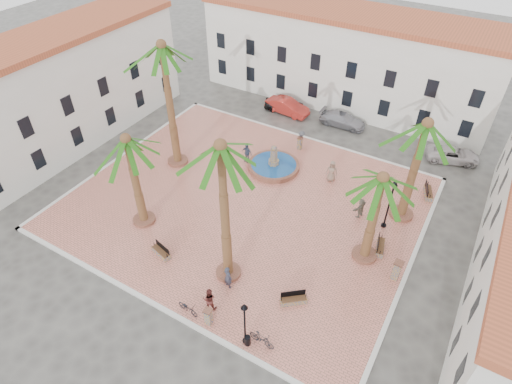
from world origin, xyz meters
TOP-DOWN VIEW (x-y plane):
  - ground at (0.00, 0.00)m, footprint 120.00×120.00m
  - plaza at (0.00, 0.00)m, footprint 26.00×22.00m
  - kerb_n at (0.00, 11.00)m, footprint 26.30×0.30m
  - kerb_s at (0.00, -11.00)m, footprint 26.30×0.30m
  - kerb_e at (13.00, 0.00)m, footprint 0.30×22.30m
  - kerb_w at (-13.00, 0.00)m, footprint 0.30×22.30m
  - building_north at (-0.00, 19.99)m, footprint 30.40×7.40m
  - building_west at (-19.00, 0.00)m, footprint 6.40×24.40m
  - fountain at (-0.21, 5.07)m, footprint 4.48×4.48m
  - palm_nw at (-7.94, 1.56)m, footprint 5.79×5.79m
  - palm_sw at (-5.43, -5.66)m, footprint 5.42×5.42m
  - palm_s at (2.80, -6.67)m, footprint 5.37×5.37m
  - palm_e at (10.04, -0.64)m, footprint 5.58×5.58m
  - palm_ne at (11.05, 4.74)m, footprint 5.80×5.80m
  - bench_s at (-2.11, -7.63)m, footprint 1.67×0.87m
  - bench_se at (7.53, -6.54)m, footprint 1.60×1.44m
  - bench_e at (10.77, 0.47)m, footprint 0.89×1.77m
  - bench_ne at (12.24, 8.16)m, footprint 1.07×1.84m
  - lamppost_s at (6.35, -10.34)m, footprint 0.39×0.39m
  - lamppost_e at (10.29, 2.90)m, footprint 0.47×0.47m
  - bollard_se at (3.87, -10.40)m, footprint 0.51×0.51m
  - bollard_n at (0.45, 8.86)m, footprint 0.49×0.49m
  - bollard_e at (12.40, -1.49)m, footprint 0.59×0.59m
  - litter_bin at (6.54, -10.40)m, footprint 0.36×0.36m
  - cyclist_a at (3.36, -7.54)m, footprint 0.74×0.59m
  - bicycle_a at (2.34, -10.40)m, footprint 1.58×0.69m
  - cyclist_b at (3.28, -9.47)m, footprint 1.01×0.91m
  - bicycle_b at (7.24, -9.99)m, footprint 1.68×0.58m
  - pedestrian_fountain_a at (4.75, 6.02)m, footprint 1.05×0.81m
  - pedestrian_fountain_b at (-2.75, 4.78)m, footprint 1.06×0.51m
  - pedestrian_north at (0.49, 9.08)m, footprint 0.97×1.30m
  - pedestrian_east at (8.34, 3.04)m, footprint 0.90×1.58m
  - car_black at (-4.24, 14.81)m, footprint 4.44×2.80m
  - car_red at (-3.69, 14.42)m, footprint 4.80×2.01m
  - car_silver at (2.21, 14.98)m, footprint 4.64×1.98m
  - car_white at (12.92, 14.32)m, footprint 4.94×3.28m

SIDE VIEW (x-z plane):
  - ground at x=0.00m, z-range 0.00..0.00m
  - plaza at x=0.00m, z-range 0.00..0.15m
  - kerb_n at x=0.00m, z-range 0.00..0.16m
  - kerb_s at x=0.00m, z-range 0.00..0.16m
  - kerb_e at x=13.00m, z-range 0.00..0.16m
  - kerb_w at x=-13.00m, z-range 0.00..0.16m
  - bench_s at x=-2.11m, z-range -0.03..0.81m
  - bench_se at x=7.53m, z-range -0.04..0.83m
  - bench_e at x=10.77m, z-range -0.04..0.85m
  - bench_ne at x=12.24m, z-range -0.05..0.88m
  - fountain at x=-0.21m, z-range -0.69..1.62m
  - litter_bin at x=6.54m, z-range 0.15..0.85m
  - bicycle_a at x=2.34m, z-range 0.15..0.95m
  - car_white at x=12.92m, z-range 0.00..1.26m
  - bicycle_b at x=7.24m, z-range 0.15..1.14m
  - car_silver at x=2.21m, z-range 0.00..1.33m
  - car_black at x=-4.24m, z-range 0.00..1.41m
  - car_red at x=-3.69m, z-range 0.00..1.54m
  - bollard_n at x=0.45m, z-range 0.17..1.44m
  - bollard_se at x=3.87m, z-range 0.17..1.48m
  - bollard_e at x=12.40m, z-range 0.18..1.73m
  - pedestrian_east at x=8.34m, z-range 0.15..1.77m
  - cyclist_b at x=3.28m, z-range 0.15..1.85m
  - pedestrian_fountain_b at x=-2.75m, z-range 0.15..1.90m
  - cyclist_a at x=3.36m, z-range 0.15..1.94m
  - pedestrian_north at x=0.49m, z-range 0.15..1.95m
  - pedestrian_fountain_a at x=4.75m, z-range 0.15..2.04m
  - lamppost_s at x=6.35m, z-range 0.79..4.41m
  - lamppost_e at x=10.29m, z-range 0.92..5.26m
  - building_north at x=0.00m, z-range 0.02..9.52m
  - building_west at x=-19.00m, z-range 0.02..10.02m
  - palm_e at x=10.04m, z-range 2.51..9.77m
  - palm_sw at x=-5.43m, z-range 2.74..10.42m
  - palm_ne at x=11.05m, z-range 3.04..11.51m
  - palm_s at x=2.80m, z-range 4.05..14.60m
  - palm_nw at x=-7.94m, z-range 4.18..15.14m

